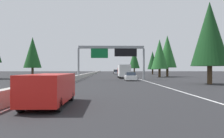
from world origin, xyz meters
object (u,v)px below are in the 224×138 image
at_px(sign_gantry_overhead, 112,53).
at_px(minivan_near_center, 50,88).
at_px(sedan_mid_center, 117,73).
at_px(conifer_right_mid, 167,51).
at_px(conifer_right_far, 153,60).
at_px(sedan_distant_b, 130,77).
at_px(conifer_left_mid, 33,53).
at_px(conifer_right_distant, 134,59).
at_px(conifer_right_near, 160,54).
at_px(conifer_right_foreground, 210,34).
at_px(box_truck_distant_a, 124,71).
at_px(pickup_far_right, 116,72).

bearing_deg(sign_gantry_overhead, minivan_near_center, 171.90).
bearing_deg(sedan_mid_center, minivan_near_center, 174.61).
height_order(conifer_right_mid, conifer_right_far, conifer_right_mid).
xyz_separation_m(minivan_near_center, sedan_distant_b, (25.46, -7.13, -0.27)).
bearing_deg(sedan_mid_center, conifer_left_mid, 137.26).
xyz_separation_m(conifer_right_mid, conifer_right_distant, (38.36, 4.02, -0.02)).
bearing_deg(sign_gantry_overhead, sedan_mid_center, -3.67).
distance_m(minivan_near_center, conifer_right_near, 44.36).
bearing_deg(conifer_left_mid, conifer_right_far, -60.06).
bearing_deg(sign_gantry_overhead, conifer_right_mid, -41.97).
bearing_deg(conifer_right_far, conifer_right_near, 171.27).
height_order(sign_gantry_overhead, conifer_right_near, conifer_right_near).
xyz_separation_m(minivan_near_center, conifer_right_foreground, (16.05, -16.55, 5.66)).
height_order(conifer_right_far, conifer_right_distant, conifer_right_distant).
bearing_deg(conifer_right_mid, sign_gantry_overhead, 138.03).
bearing_deg(conifer_right_far, sedan_mid_center, 71.42).
distance_m(conifer_right_foreground, conifer_left_mid, 46.12).
distance_m(sedan_mid_center, conifer_right_foreground, 58.66).
bearing_deg(conifer_right_distant, box_truck_distant_a, 169.89).
height_order(sign_gantry_overhead, sedan_distant_b, sign_gantry_overhead).
bearing_deg(conifer_right_mid, minivan_near_center, 156.91).
xyz_separation_m(box_truck_distant_a, pickup_far_right, (48.98, -0.23, -0.70)).
bearing_deg(sign_gantry_overhead, pickup_far_right, -3.05).
bearing_deg(conifer_right_far, minivan_near_center, 163.50).
bearing_deg(sedan_distant_b, conifer_left_mid, 48.39).
height_order(conifer_right_foreground, conifer_left_mid, conifer_right_foreground).
bearing_deg(box_truck_distant_a, conifer_right_distant, -10.11).
distance_m(sign_gantry_overhead, sedan_mid_center, 45.50).
relative_size(conifer_right_far, conifer_right_distant, 0.80).
relative_size(minivan_near_center, conifer_right_foreground, 0.46).
height_order(conifer_right_foreground, conifer_right_mid, conifer_right_mid).
xyz_separation_m(sign_gantry_overhead, minivan_near_center, (-28.41, 4.04, -4.13)).
relative_size(sedan_mid_center, conifer_right_distant, 0.39).
relative_size(pickup_far_right, conifer_right_foreground, 0.51).
bearing_deg(conifer_right_mid, conifer_right_near, 143.97).
relative_size(minivan_near_center, sedan_distant_b, 1.14).
height_order(conifer_right_foreground, conifer_right_near, conifer_right_foreground).
relative_size(minivan_near_center, box_truck_distant_a, 0.59).
xyz_separation_m(sedan_distant_b, pickup_far_right, (59.49, 0.07, 0.23)).
xyz_separation_m(conifer_right_foreground, conifer_right_far, (53.02, -3.91, -1.22)).
relative_size(minivan_near_center, conifer_right_far, 0.56).
distance_m(pickup_far_right, conifer_right_foreground, 69.79).
xyz_separation_m(sedan_mid_center, conifer_right_far, (-4.54, -13.52, 4.71)).
relative_size(pickup_far_right, conifer_right_far, 0.63).
relative_size(conifer_right_foreground, conifer_left_mid, 1.00).
xyz_separation_m(pickup_far_right, conifer_left_mid, (-37.70, 24.47, 5.68)).
relative_size(sign_gantry_overhead, box_truck_distant_a, 1.49).
distance_m(sign_gantry_overhead, conifer_right_far, 43.85).
bearing_deg(conifer_right_near, sedan_mid_center, 15.79).
bearing_deg(sedan_mid_center, sign_gantry_overhead, 176.33).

